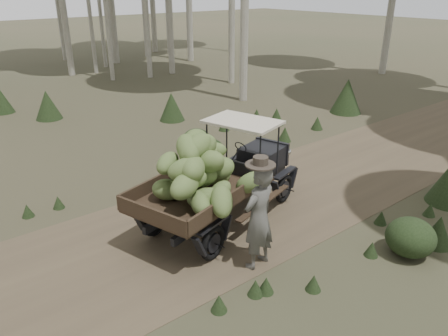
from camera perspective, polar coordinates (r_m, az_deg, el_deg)
The scene contains 5 objects.
ground at distance 8.76m, azimuth -10.24°, elevation -10.33°, with size 120.00×120.00×0.00m, color #473D2B.
dirt_track at distance 8.76m, azimuth -10.24°, elevation -10.31°, with size 70.00×4.00×0.01m, color brown.
banana_truck at distance 8.60m, azimuth -1.76°, elevation -0.33°, with size 4.65×2.89×2.29m.
farmer at distance 7.68m, azimuth 4.54°, elevation -6.32°, with size 0.78×0.60×2.13m.
undergrowth at distance 7.78m, azimuth -18.67°, elevation -11.40°, with size 24.31×21.98×1.34m.
Camera 1 is at (-3.29, -6.57, 4.78)m, focal length 35.00 mm.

